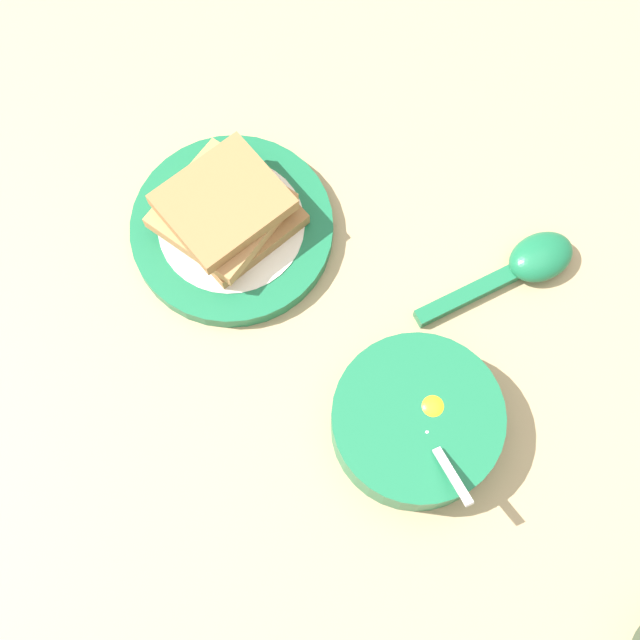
# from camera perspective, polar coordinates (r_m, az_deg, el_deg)

# --- Properties ---
(ground_plane) EXTENTS (3.00, 3.00, 0.00)m
(ground_plane) POSITION_cam_1_polar(r_m,az_deg,el_deg) (0.77, 9.21, -5.83)
(ground_plane) COLOR tan
(egg_bowl) EXTENTS (0.14, 0.15, 0.07)m
(egg_bowl) POSITION_cam_1_polar(r_m,az_deg,el_deg) (0.74, 6.19, -6.48)
(egg_bowl) COLOR #196B42
(egg_bowl) RESTS_ON ground_plane
(toast_plate) EXTENTS (0.18, 0.18, 0.02)m
(toast_plate) POSITION_cam_1_polar(r_m,az_deg,el_deg) (0.81, -5.64, 5.83)
(toast_plate) COLOR #196B42
(toast_plate) RESTS_ON ground_plane
(toast_sandwich) EXTENTS (0.14, 0.14, 0.04)m
(toast_sandwich) POSITION_cam_1_polar(r_m,az_deg,el_deg) (0.78, -6.04, 7.06)
(toast_sandwich) COLOR #9E7042
(toast_sandwich) RESTS_ON toast_plate
(soup_spoon) EXTENTS (0.16, 0.07, 0.03)m
(soup_spoon) POSITION_cam_1_polar(r_m,az_deg,el_deg) (0.81, 13.09, 3.50)
(soup_spoon) COLOR #196B42
(soup_spoon) RESTS_ON ground_plane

